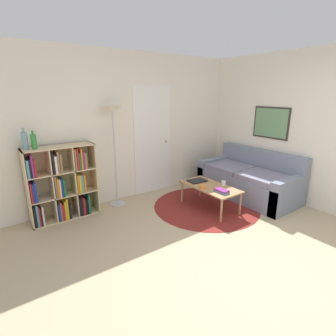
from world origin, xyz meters
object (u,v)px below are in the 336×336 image
(coffee_table, at_px, (210,188))
(cup, at_px, (223,183))
(floor_lamp, at_px, (113,120))
(bottle_left, at_px, (25,141))
(bowl, at_px, (203,187))
(bookshelf, at_px, (61,185))
(laptop, at_px, (197,181))
(couch, at_px, (250,180))
(bottle_middle, at_px, (34,141))

(coffee_table, relative_size, cup, 12.83)
(floor_lamp, height_order, cup, floor_lamp)
(bottle_left, bearing_deg, bowl, -25.51)
(bookshelf, xyz_separation_m, laptop, (2.10, -0.78, -0.14))
(floor_lamp, height_order, couch, floor_lamp)
(bookshelf, relative_size, laptop, 3.45)
(couch, relative_size, bowl, 18.14)
(floor_lamp, bearing_deg, bowl, -46.20)
(floor_lamp, relative_size, bottle_left, 5.77)
(bottle_middle, bearing_deg, coffee_table, -23.97)
(cup, relative_size, bottle_left, 0.27)
(coffee_table, bearing_deg, floor_lamp, 138.71)
(bottle_middle, bearing_deg, floor_lamp, -0.28)
(couch, height_order, cup, couch)
(bookshelf, height_order, couch, bookshelf)
(cup, bearing_deg, laptop, 116.82)
(couch, relative_size, cup, 22.70)
(floor_lamp, xyz_separation_m, cup, (1.41, -1.18, -1.03))
(cup, distance_m, bottle_left, 3.09)
(bookshelf, distance_m, couch, 3.35)
(laptop, bearing_deg, cup, -63.18)
(couch, bearing_deg, bowl, 179.73)
(bookshelf, distance_m, coffee_table, 2.39)
(cup, xyz_separation_m, bottle_middle, (-2.61, 1.18, 0.82))
(bowl, bearing_deg, bottle_middle, 154.07)
(bookshelf, xyz_separation_m, bottle_middle, (-0.29, -0.02, 0.71))
(cup, bearing_deg, bottle_middle, 155.56)
(bookshelf, distance_m, laptop, 2.25)
(laptop, xyz_separation_m, bottle_left, (-2.50, 0.79, 0.87))
(bottle_left, xyz_separation_m, bottle_middle, (0.11, -0.03, -0.02))
(bottle_left, bearing_deg, floor_lamp, -1.64)
(couch, distance_m, bottle_middle, 3.74)
(coffee_table, height_order, bottle_left, bottle_left)
(couch, bearing_deg, cup, -173.54)
(laptop, distance_m, bottle_left, 2.76)
(floor_lamp, relative_size, coffee_table, 1.66)
(couch, height_order, bottle_left, bottle_left)
(laptop, height_order, bottle_left, bottle_left)
(bookshelf, xyz_separation_m, floor_lamp, (0.90, -0.02, 0.92))
(coffee_table, xyz_separation_m, laptop, (-0.01, 0.31, 0.05))
(bottle_middle, bearing_deg, bottle_left, 163.66)
(laptop, bearing_deg, bookshelf, 159.63)
(floor_lamp, bearing_deg, bottle_left, 178.36)
(floor_lamp, height_order, coffee_table, floor_lamp)
(bookshelf, bearing_deg, bottle_middle, -176.67)
(bowl, height_order, bottle_left, bottle_left)
(coffee_table, xyz_separation_m, bottle_left, (-2.52, 1.10, 0.92))
(couch, xyz_separation_m, coffee_table, (-1.03, 0.02, 0.07))
(floor_lamp, height_order, laptop, floor_lamp)
(bookshelf, xyz_separation_m, couch, (3.15, -1.11, -0.26))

